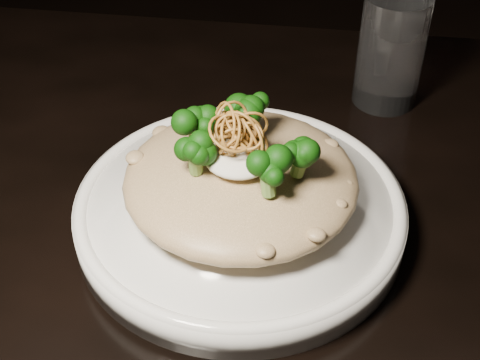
{
  "coord_description": "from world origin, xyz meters",
  "views": [
    {
      "loc": [
        -0.01,
        -0.45,
        1.19
      ],
      "look_at": [
        -0.07,
        -0.0,
        0.81
      ],
      "focal_mm": 50.0,
      "sensor_mm": 36.0,
      "label": 1
    }
  ],
  "objects": [
    {
      "name": "table",
      "position": [
        0.0,
        0.0,
        0.67
      ],
      "size": [
        1.1,
        0.8,
        0.75
      ],
      "color": "black",
      "rests_on": "ground"
    },
    {
      "name": "plate",
      "position": [
        -0.07,
        -0.0,
        0.77
      ],
      "size": [
        0.3,
        0.3,
        0.03
      ],
      "primitive_type": "cylinder",
      "color": "white",
      "rests_on": "table"
    },
    {
      "name": "risotto",
      "position": [
        -0.07,
        -0.0,
        0.8
      ],
      "size": [
        0.21,
        0.21,
        0.05
      ],
      "primitive_type": "ellipsoid",
      "color": "brown",
      "rests_on": "plate"
    },
    {
      "name": "broccoli",
      "position": [
        -0.07,
        -0.01,
        0.85
      ],
      "size": [
        0.14,
        0.14,
        0.05
      ],
      "primitive_type": null,
      "color": "black",
      "rests_on": "risotto"
    },
    {
      "name": "cheese",
      "position": [
        -0.07,
        -0.01,
        0.84
      ],
      "size": [
        0.06,
        0.06,
        0.02
      ],
      "primitive_type": "ellipsoid",
      "color": "white",
      "rests_on": "risotto"
    },
    {
      "name": "shallots",
      "position": [
        -0.07,
        -0.0,
        0.86
      ],
      "size": [
        0.05,
        0.05,
        0.03
      ],
      "primitive_type": null,
      "color": "brown",
      "rests_on": "cheese"
    },
    {
      "name": "drinking_glass",
      "position": [
        0.07,
        0.23,
        0.82
      ],
      "size": [
        0.09,
        0.09,
        0.13
      ],
      "primitive_type": "cylinder",
      "rotation": [
        0.0,
        0.0,
        -0.32
      ],
      "color": "white",
      "rests_on": "table"
    }
  ]
}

